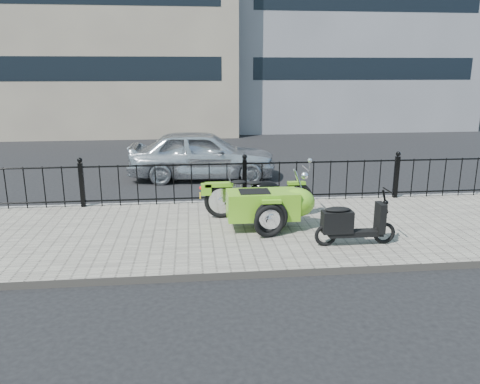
{
  "coord_description": "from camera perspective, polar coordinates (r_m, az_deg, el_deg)",
  "views": [
    {
      "loc": [
        -1.17,
        -8.69,
        3.0
      ],
      "look_at": [
        -0.25,
        -0.1,
        0.72
      ],
      "focal_mm": 35.0,
      "sensor_mm": 36.0,
      "label": 1
    }
  ],
  "objects": [
    {
      "name": "building_tan",
      "position": [
        25.33,
        -18.31,
        20.9
      ],
      "size": [
        14.0,
        8.01,
        12.0
      ],
      "color": "gray",
      "rests_on": "ground"
    },
    {
      "name": "sedan_car",
      "position": [
        13.1,
        -4.61,
        4.59
      ],
      "size": [
        4.14,
        1.88,
        1.38
      ],
      "primitive_type": "imported",
      "rotation": [
        0.0,
        0.0,
        1.51
      ],
      "color": "silver",
      "rests_on": "ground"
    },
    {
      "name": "motorcycle_sidecar",
      "position": [
        8.74,
        3.76,
        -1.22
      ],
      "size": [
        2.28,
        1.48,
        0.98
      ],
      "color": "black",
      "rests_on": "sidewalk"
    },
    {
      "name": "spare_tire",
      "position": [
        8.21,
        3.61,
        -3.59
      ],
      "size": [
        0.6,
        0.23,
        0.59
      ],
      "primitive_type": "torus",
      "rotation": [
        1.57,
        0.0,
        0.26
      ],
      "color": "black",
      "rests_on": "sidewalk"
    },
    {
      "name": "ground",
      "position": [
        9.27,
        1.48,
        -4.12
      ],
      "size": [
        120.0,
        120.0,
        0.0
      ],
      "primitive_type": "plane",
      "color": "black",
      "rests_on": "ground"
    },
    {
      "name": "sidewalk",
      "position": [
        8.78,
        1.91,
        -4.8
      ],
      "size": [
        30.0,
        3.8,
        0.12
      ],
      "primitive_type": "cube",
      "color": "#6B645B",
      "rests_on": "ground"
    },
    {
      "name": "curb",
      "position": [
        10.61,
        0.46,
        -1.3
      ],
      "size": [
        30.0,
        0.1,
        0.12
      ],
      "primitive_type": "cube",
      "color": "gray",
      "rests_on": "ground"
    },
    {
      "name": "iron_fence",
      "position": [
        10.34,
        0.56,
        1.29
      ],
      "size": [
        14.11,
        0.11,
        1.08
      ],
      "color": "black",
      "rests_on": "sidewalk"
    },
    {
      "name": "scooter",
      "position": [
        8.04,
        13.28,
        -3.83
      ],
      "size": [
        1.4,
        0.41,
        0.95
      ],
      "color": "black",
      "rests_on": "sidewalk"
    }
  ]
}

